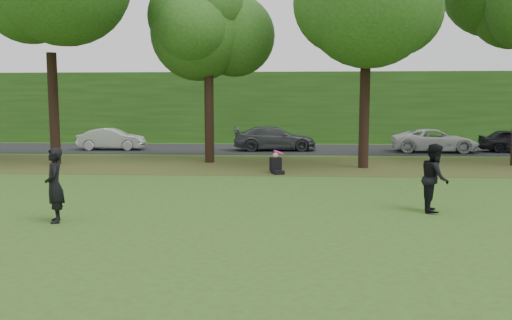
{
  "coord_description": "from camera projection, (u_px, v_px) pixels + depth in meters",
  "views": [
    {
      "loc": [
        0.61,
        -9.54,
        2.78
      ],
      "look_at": [
        -0.17,
        3.55,
        1.3
      ],
      "focal_mm": 35.0,
      "sensor_mm": 36.0,
      "label": 1
    }
  ],
  "objects": [
    {
      "name": "frisbee",
      "position": [
        279.0,
        152.0,
        12.43
      ],
      "size": [
        0.36,
        0.37,
        0.15
      ],
      "color": "#E4137B",
      "rests_on": "ground"
    },
    {
      "name": "player_right",
      "position": [
        435.0,
        178.0,
        12.83
      ],
      "size": [
        0.83,
        0.98,
        1.77
      ],
      "primitive_type": "imported",
      "rotation": [
        0.0,
        0.0,
        1.37
      ],
      "color": "black",
      "rests_on": "ground"
    },
    {
      "name": "player_left",
      "position": [
        55.0,
        185.0,
        11.67
      ],
      "size": [
        0.66,
        0.76,
        1.76
      ],
      "primitive_type": "imported",
      "rotation": [
        0.0,
        0.0,
        -1.12
      ],
      "color": "black",
      "rests_on": "ground"
    },
    {
      "name": "leaf_litter",
      "position": [
        272.0,
        165.0,
        22.7
      ],
      "size": [
        60.0,
        7.0,
        0.01
      ],
      "primitive_type": "cube",
      "color": "#4D3D1B",
      "rests_on": "ground"
    },
    {
      "name": "street",
      "position": [
        276.0,
        149.0,
        30.64
      ],
      "size": [
        70.0,
        7.0,
        0.02
      ],
      "primitive_type": "cube",
      "color": "black",
      "rests_on": "ground"
    },
    {
      "name": "parked_cars",
      "position": [
        263.0,
        139.0,
        29.31
      ],
      "size": [
        38.19,
        2.89,
        1.43
      ],
      "color": "black",
      "rests_on": "street"
    },
    {
      "name": "far_hedge",
      "position": [
        277.0,
        108.0,
        36.31
      ],
      "size": [
        70.0,
        3.0,
        5.0
      ],
      "primitive_type": "cube",
      "color": "#244B15",
      "rests_on": "ground"
    },
    {
      "name": "ground",
      "position": [
        254.0,
        246.0,
        9.81
      ],
      "size": [
        120.0,
        120.0,
        0.0
      ],
      "primitive_type": "plane",
      "color": "#354E18",
      "rests_on": "ground"
    },
    {
      "name": "seated_person",
      "position": [
        276.0,
        166.0,
        19.95
      ],
      "size": [
        0.63,
        0.82,
        0.83
      ],
      "rotation": [
        0.0,
        0.0,
        0.34
      ],
      "color": "black",
      "rests_on": "ground"
    }
  ]
}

